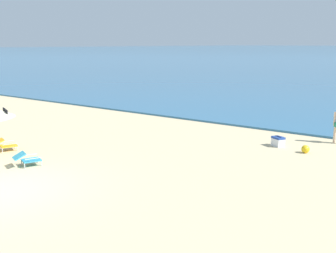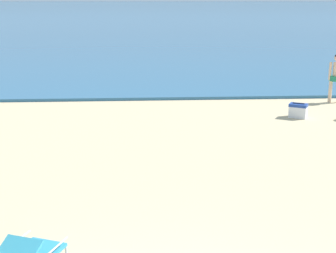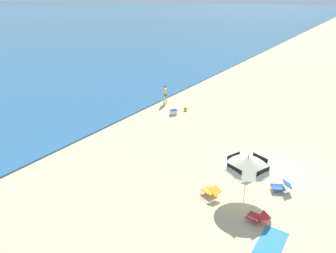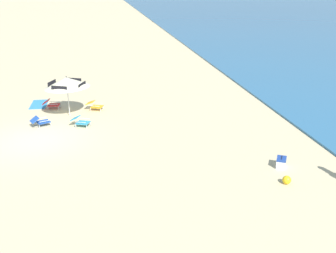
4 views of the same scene
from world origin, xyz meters
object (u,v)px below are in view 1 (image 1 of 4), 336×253
object	(u,v)px
lounge_chair_beside_umbrella	(27,159)
beach_ball	(305,149)
lounge_chair_facing_sea	(5,144)
cooler_box	(278,141)

from	to	relation	value
lounge_chair_beside_umbrella	beach_ball	world-z (taller)	lounge_chair_beside_umbrella
lounge_chair_facing_sea	beach_ball	distance (m)	11.70
cooler_box	beach_ball	size ratio (longest dim) A/B	1.95
beach_ball	lounge_chair_facing_sea	bearing A→B (deg)	-145.16
beach_ball	cooler_box	bearing A→B (deg)	163.17
lounge_chair_beside_umbrella	lounge_chair_facing_sea	world-z (taller)	lounge_chair_beside_umbrella
lounge_chair_beside_umbrella	beach_ball	bearing A→B (deg)	45.91
lounge_chair_facing_sea	cooler_box	bearing A→B (deg)	40.21
lounge_chair_beside_umbrella	lounge_chair_facing_sea	xyz separation A→B (m)	(-2.44, 0.70, 0.00)
lounge_chair_facing_sea	cooler_box	size ratio (longest dim) A/B	1.66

